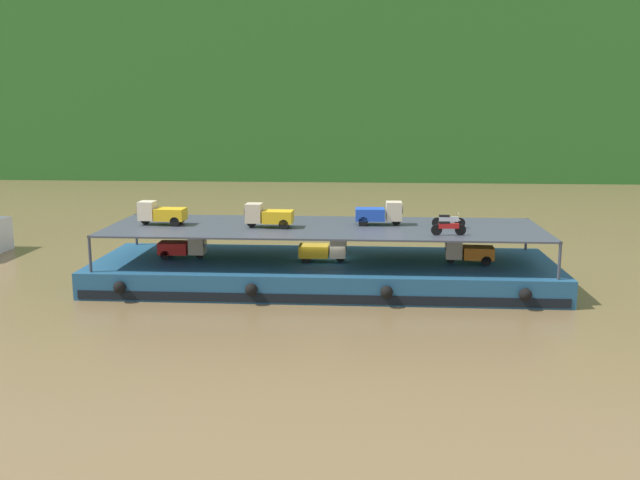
{
  "coord_description": "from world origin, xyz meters",
  "views": [
    {
      "loc": [
        2.45,
        -39.45,
        10.34
      ],
      "look_at": [
        -0.23,
        0.0,
        2.7
      ],
      "focal_mm": 38.76,
      "sensor_mm": 36.0,
      "label": 1
    }
  ],
  "objects_px": {
    "cargo_barge": "(324,273)",
    "mini_truck_lower_mid": "(468,251)",
    "mini_truck_upper_mid": "(268,216)",
    "motorcycle_upper_centre": "(448,221)",
    "mini_truck_upper_fore": "(380,213)",
    "motorcycle_upper_port": "(448,227)",
    "mini_truck_lower_aft": "(324,250)",
    "mini_truck_lower_stern": "(183,247)",
    "mini_truck_upper_stern": "(161,213)"
  },
  "relations": [
    {
      "from": "cargo_barge",
      "to": "mini_truck_lower_mid",
      "type": "bearing_deg",
      "value": -1.63
    },
    {
      "from": "mini_truck_upper_mid",
      "to": "motorcycle_upper_centre",
      "type": "distance_m",
      "value": 10.34
    },
    {
      "from": "mini_truck_lower_mid",
      "to": "mini_truck_upper_fore",
      "type": "bearing_deg",
      "value": 168.21
    },
    {
      "from": "mini_truck_upper_mid",
      "to": "mini_truck_upper_fore",
      "type": "distance_m",
      "value": 6.53
    },
    {
      "from": "mini_truck_upper_fore",
      "to": "motorcycle_upper_port",
      "type": "distance_m",
      "value": 4.82
    },
    {
      "from": "mini_truck_lower_aft",
      "to": "motorcycle_upper_port",
      "type": "height_order",
      "value": "motorcycle_upper_port"
    },
    {
      "from": "mini_truck_lower_stern",
      "to": "motorcycle_upper_centre",
      "type": "bearing_deg",
      "value": 0.12
    },
    {
      "from": "cargo_barge",
      "to": "mini_truck_lower_aft",
      "type": "relative_size",
      "value": 9.75
    },
    {
      "from": "mini_truck_lower_stern",
      "to": "mini_truck_upper_stern",
      "type": "relative_size",
      "value": 1.0
    },
    {
      "from": "motorcycle_upper_port",
      "to": "mini_truck_upper_fore",
      "type": "bearing_deg",
      "value": 139.37
    },
    {
      "from": "motorcycle_upper_port",
      "to": "mini_truck_lower_stern",
      "type": "bearing_deg",
      "value": 171.41
    },
    {
      "from": "mini_truck_lower_mid",
      "to": "motorcycle_upper_port",
      "type": "xyz_separation_m",
      "value": [
        -1.44,
        -2.07,
        1.74
      ]
    },
    {
      "from": "mini_truck_lower_stern",
      "to": "mini_truck_upper_mid",
      "type": "bearing_deg",
      "value": -5.04
    },
    {
      "from": "mini_truck_upper_stern",
      "to": "mini_truck_upper_mid",
      "type": "distance_m",
      "value": 6.45
    },
    {
      "from": "cargo_barge",
      "to": "mini_truck_upper_stern",
      "type": "bearing_deg",
      "value": 179.82
    },
    {
      "from": "motorcycle_upper_port",
      "to": "motorcycle_upper_centre",
      "type": "xyz_separation_m",
      "value": [
        0.26,
        2.33,
        0.0
      ]
    },
    {
      "from": "cargo_barge",
      "to": "mini_truck_lower_stern",
      "type": "xyz_separation_m",
      "value": [
        -8.35,
        -0.01,
        1.44
      ]
    },
    {
      "from": "cargo_barge",
      "to": "mini_truck_upper_stern",
      "type": "xyz_separation_m",
      "value": [
        -9.6,
        0.03,
        3.44
      ]
    },
    {
      "from": "mini_truck_lower_aft",
      "to": "mini_truck_upper_mid",
      "type": "distance_m",
      "value": 3.76
    },
    {
      "from": "mini_truck_lower_stern",
      "to": "mini_truck_lower_mid",
      "type": "bearing_deg",
      "value": -0.8
    },
    {
      "from": "cargo_barge",
      "to": "mini_truck_upper_mid",
      "type": "bearing_deg",
      "value": -171.71
    },
    {
      "from": "mini_truck_lower_aft",
      "to": "cargo_barge",
      "type": "bearing_deg",
      "value": 91.62
    },
    {
      "from": "mini_truck_upper_stern",
      "to": "motorcycle_upper_port",
      "type": "xyz_separation_m",
      "value": [
        16.49,
        -2.34,
        -0.26
      ]
    },
    {
      "from": "mini_truck_lower_stern",
      "to": "mini_truck_upper_fore",
      "type": "height_order",
      "value": "mini_truck_upper_fore"
    },
    {
      "from": "motorcycle_upper_port",
      "to": "mini_truck_upper_mid",
      "type": "bearing_deg",
      "value": 169.6
    },
    {
      "from": "mini_truck_lower_stern",
      "to": "mini_truck_lower_aft",
      "type": "relative_size",
      "value": 1.01
    },
    {
      "from": "mini_truck_lower_mid",
      "to": "mini_truck_upper_mid",
      "type": "height_order",
      "value": "mini_truck_upper_mid"
    },
    {
      "from": "mini_truck_upper_stern",
      "to": "mini_truck_upper_mid",
      "type": "relative_size",
      "value": 1.0
    },
    {
      "from": "mini_truck_upper_fore",
      "to": "motorcycle_upper_centre",
      "type": "distance_m",
      "value": 4.01
    },
    {
      "from": "mini_truck_lower_aft",
      "to": "motorcycle_upper_port",
      "type": "xyz_separation_m",
      "value": [
        6.88,
        -1.96,
        1.74
      ]
    },
    {
      "from": "mini_truck_lower_aft",
      "to": "motorcycle_upper_port",
      "type": "distance_m",
      "value": 7.36
    },
    {
      "from": "mini_truck_lower_aft",
      "to": "motorcycle_upper_port",
      "type": "relative_size",
      "value": 1.44
    },
    {
      "from": "mini_truck_lower_aft",
      "to": "mini_truck_lower_mid",
      "type": "bearing_deg",
      "value": 0.77
    },
    {
      "from": "motorcycle_upper_centre",
      "to": "mini_truck_lower_stern",
      "type": "bearing_deg",
      "value": -179.88
    },
    {
      "from": "cargo_barge",
      "to": "mini_truck_upper_fore",
      "type": "distance_m",
      "value": 4.79
    },
    {
      "from": "mini_truck_lower_mid",
      "to": "motorcycle_upper_centre",
      "type": "distance_m",
      "value": 2.12
    },
    {
      "from": "motorcycle_upper_port",
      "to": "cargo_barge",
      "type": "bearing_deg",
      "value": 161.47
    },
    {
      "from": "mini_truck_lower_stern",
      "to": "mini_truck_lower_aft",
      "type": "height_order",
      "value": "same"
    },
    {
      "from": "mini_truck_lower_stern",
      "to": "mini_truck_upper_fore",
      "type": "bearing_deg",
      "value": 4.11
    },
    {
      "from": "cargo_barge",
      "to": "motorcycle_upper_centre",
      "type": "xyz_separation_m",
      "value": [
        7.15,
        0.03,
        3.18
      ]
    },
    {
      "from": "mini_truck_upper_fore",
      "to": "cargo_barge",
      "type": "bearing_deg",
      "value": -165.66
    },
    {
      "from": "mini_truck_lower_mid",
      "to": "motorcycle_upper_centre",
      "type": "bearing_deg",
      "value": 167.41
    },
    {
      "from": "mini_truck_lower_mid",
      "to": "cargo_barge",
      "type": "bearing_deg",
      "value": 178.37
    },
    {
      "from": "mini_truck_lower_stern",
      "to": "mini_truck_upper_fore",
      "type": "xyz_separation_m",
      "value": [
        11.59,
        0.83,
        2.0
      ]
    },
    {
      "from": "mini_truck_lower_stern",
      "to": "motorcycle_upper_port",
      "type": "height_order",
      "value": "motorcycle_upper_port"
    },
    {
      "from": "cargo_barge",
      "to": "motorcycle_upper_port",
      "type": "distance_m",
      "value": 7.93
    },
    {
      "from": "mini_truck_upper_mid",
      "to": "motorcycle_upper_centre",
      "type": "bearing_deg",
      "value": 2.71
    },
    {
      "from": "motorcycle_upper_port",
      "to": "mini_truck_lower_mid",
      "type": "bearing_deg",
      "value": 55.11
    },
    {
      "from": "mini_truck_upper_fore",
      "to": "motorcycle_upper_port",
      "type": "xyz_separation_m",
      "value": [
        3.65,
        -3.14,
        -0.26
      ]
    },
    {
      "from": "motorcycle_upper_centre",
      "to": "mini_truck_lower_aft",
      "type": "bearing_deg",
      "value": -176.99
    }
  ]
}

